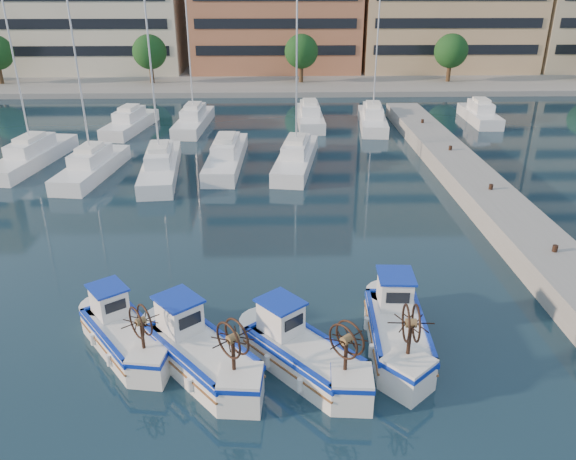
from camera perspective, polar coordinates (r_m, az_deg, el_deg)
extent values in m
plane|color=#1A3545|center=(20.32, -2.65, -13.32)|extent=(300.00, 300.00, 0.00)
cube|color=gray|center=(29.60, 23.62, -1.31)|extent=(3.00, 60.00, 1.20)
cube|color=gray|center=(83.94, -1.98, 16.11)|extent=(180.00, 40.00, 0.60)
cylinder|color=#3F2B19|center=(77.54, -27.17, 13.75)|extent=(0.50, 0.50, 3.00)
cylinder|color=#3F2B19|center=(71.89, -13.66, 15.03)|extent=(0.50, 0.50, 3.00)
sphere|color=#1B4B1C|center=(71.53, -13.88, 17.16)|extent=(4.00, 4.00, 4.00)
cylinder|color=#3F2B19|center=(70.50, 1.34, 15.51)|extent=(0.50, 0.50, 3.00)
sphere|color=#1B4B1C|center=(70.14, 1.37, 17.69)|extent=(4.00, 4.00, 4.00)
cylinder|color=#3F2B19|center=(73.63, 15.98, 15.00)|extent=(0.50, 0.50, 3.00)
sphere|color=#1B4B1C|center=(73.28, 16.24, 17.07)|extent=(4.00, 4.00, 4.00)
cube|color=white|center=(44.55, -24.48, 6.69)|extent=(3.56, 9.96, 1.00)
cylinder|color=silver|center=(43.40, -25.76, 13.59)|extent=(0.12, 0.12, 11.00)
cube|color=white|center=(40.44, -19.24, 5.89)|extent=(3.28, 8.71, 1.00)
cylinder|color=silver|center=(39.17, -20.37, 13.52)|extent=(0.12, 0.12, 11.00)
cube|color=white|center=(39.34, -12.80, 6.17)|extent=(3.13, 10.03, 1.00)
cylinder|color=silver|center=(38.04, -13.58, 14.05)|extent=(0.12, 0.12, 11.00)
cube|color=white|center=(40.79, -6.27, 7.28)|extent=(2.65, 10.25, 1.00)
cube|color=white|center=(40.24, 0.82, 7.19)|extent=(3.80, 9.98, 1.00)
cylinder|color=silver|center=(38.97, 0.87, 14.93)|extent=(0.12, 0.12, 11.00)
cube|color=white|center=(51.98, -15.70, 10.27)|extent=(3.55, 8.58, 1.00)
cube|color=white|center=(51.68, -9.53, 10.75)|extent=(2.85, 9.28, 1.00)
cylinder|color=silver|center=(50.69, -9.97, 16.80)|extent=(0.12, 0.12, 11.00)
cube|color=white|center=(52.53, 2.21, 11.29)|extent=(2.23, 8.75, 1.00)
cube|color=white|center=(51.99, 8.56, 10.90)|extent=(3.07, 9.03, 1.00)
cylinder|color=silver|center=(51.01, 8.96, 16.91)|extent=(0.12, 0.12, 11.00)
cube|color=white|center=(56.13, 18.87, 10.88)|extent=(2.46, 7.47, 1.00)
cube|color=white|center=(21.41, -16.21, -10.56)|extent=(3.76, 4.24, 1.00)
cube|color=#0C28A3|center=(21.20, -16.34, -9.71)|extent=(3.88, 4.37, 0.15)
cube|color=#1744B5|center=(21.23, -16.32, -9.85)|extent=(3.22, 3.69, 0.06)
cube|color=white|center=(21.79, -17.72, -6.90)|extent=(1.58, 1.62, 1.05)
cube|color=#0C28A3|center=(21.50, -17.91, -5.59)|extent=(1.78, 1.82, 0.08)
cylinder|color=#331E14|center=(19.48, -14.56, -10.42)|extent=(0.11, 0.11, 1.11)
cylinder|color=brown|center=(19.15, -14.75, -8.96)|extent=(0.40, 0.40, 0.27)
torus|color=#331E14|center=(19.11, -15.14, -9.09)|extent=(0.72, 0.94, 1.12)
torus|color=#331E14|center=(19.20, -14.36, -8.83)|extent=(0.72, 0.94, 1.12)
cube|color=white|center=(19.81, -8.77, -12.75)|extent=(4.29, 4.60, 1.10)
cube|color=#0C28A3|center=(19.56, -8.85, -11.77)|extent=(4.42, 4.74, 0.17)
cube|color=#1744B5|center=(19.60, -8.83, -11.92)|extent=(3.69, 3.99, 0.06)
cube|color=white|center=(20.07, -10.99, -8.46)|extent=(1.76, 1.79, 1.16)
cube|color=#0C28A3|center=(19.74, -11.13, -6.92)|extent=(1.99, 2.01, 0.08)
cylinder|color=#331E14|center=(17.84, -5.56, -12.62)|extent=(0.13, 0.13, 1.22)
cylinder|color=brown|center=(17.46, -5.65, -10.91)|extent=(0.45, 0.44, 0.29)
torus|color=#331E14|center=(17.38, -6.07, -11.10)|extent=(0.85, 0.99, 1.23)
torus|color=#331E14|center=(17.53, -5.23, -10.72)|extent=(0.85, 0.99, 1.23)
cube|color=white|center=(19.60, 1.70, -12.95)|extent=(4.16, 4.44, 1.07)
cube|color=#0C28A3|center=(19.36, 1.71, -11.99)|extent=(4.29, 4.57, 0.16)
cube|color=#1744B5|center=(19.39, 1.71, -12.15)|extent=(3.58, 3.85, 0.06)
cube|color=white|center=(19.70, -0.74, -8.82)|extent=(1.71, 1.73, 1.12)
cube|color=#0C28A3|center=(19.37, -0.75, -7.31)|extent=(1.92, 1.95, 0.08)
cylinder|color=#331E14|center=(17.92, 5.88, -12.67)|extent=(0.12, 0.12, 1.18)
cylinder|color=brown|center=(17.55, 5.97, -11.03)|extent=(0.43, 0.43, 0.28)
torus|color=#331E14|center=(17.45, 5.63, -11.23)|extent=(0.83, 0.95, 1.19)
torus|color=#331E14|center=(17.64, 6.31, -10.83)|extent=(0.83, 0.95, 1.19)
cube|color=white|center=(21.00, 11.06, -10.52)|extent=(2.17, 4.57, 1.12)
cube|color=#0C28A3|center=(20.76, 11.15, -9.55)|extent=(2.23, 4.70, 0.17)
cube|color=#1744B5|center=(20.80, 11.13, -9.71)|extent=(1.72, 4.10, 0.06)
cube|color=white|center=(21.45, 10.80, -6.06)|extent=(1.25, 1.45, 1.17)
cube|color=#0C28A3|center=(21.14, 10.93, -4.57)|extent=(1.42, 1.62, 0.09)
cylinder|color=#331E14|center=(18.79, 12.21, -10.90)|extent=(0.13, 0.13, 1.23)
cylinder|color=brown|center=(18.43, 12.39, -9.23)|extent=(0.36, 0.32, 0.30)
torus|color=#331E14|center=(18.40, 11.90, -9.23)|extent=(0.15, 1.25, 1.24)
torus|color=#331E14|center=(18.46, 12.88, -9.22)|extent=(0.15, 1.25, 1.24)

